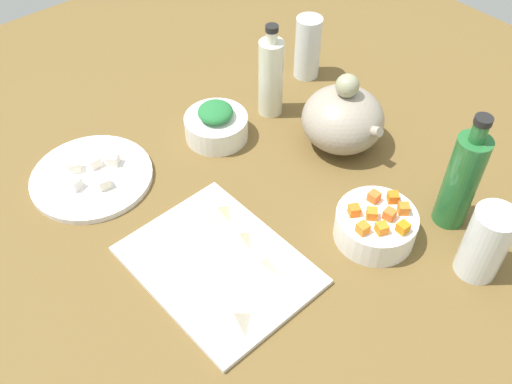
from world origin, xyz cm
name	(u,v)px	position (x,y,z in cm)	size (l,w,h in cm)	color
tabletop	(256,216)	(0.00, 0.00, 1.50)	(190.00, 190.00, 3.00)	brown
cutting_board	(218,265)	(5.65, -13.30, 3.50)	(30.94, 23.78, 1.00)	silver
plate_tofu	(92,177)	(-27.20, -19.04, 3.60)	(23.71, 23.71, 1.20)	white
bowl_greens	(216,127)	(-21.39, 7.46, 5.58)	(13.20, 13.20, 5.17)	white
bowl_carrots	(375,226)	(18.26, 11.96, 5.76)	(14.31, 14.31, 5.51)	white
teapot	(343,118)	(-3.01, 25.66, 9.56)	(18.11, 16.63, 16.85)	#9E9382
bottle_0	(271,76)	(-20.53, 21.77, 12.14)	(5.32, 5.32, 21.05)	silver
bottle_1	(462,179)	(24.42, 25.60, 13.08)	(5.88, 5.88, 23.62)	#266B32
drinking_glass_0	(486,243)	(34.28, 19.60, 9.90)	(7.11, 7.11, 13.81)	white
drinking_glass_1	(308,48)	(-25.44, 37.53, 10.35)	(5.97, 5.97, 14.70)	white
carrot_cube_0	(372,214)	(17.80, 10.80, 9.41)	(1.80, 1.80, 1.80)	orange
carrot_cube_1	(354,210)	(15.30, 9.08, 9.41)	(1.80, 1.80, 1.80)	orange
carrot_cube_2	(382,228)	(21.04, 9.58, 9.41)	(1.80, 1.80, 1.80)	orange
carrot_cube_3	(363,228)	(18.98, 7.19, 9.41)	(1.80, 1.80, 1.80)	orange
carrot_cube_4	(404,209)	(20.60, 15.81, 9.41)	(1.80, 1.80, 1.80)	orange
carrot_cube_5	(374,197)	(15.38, 14.10, 9.41)	(1.80, 1.80, 1.80)	orange
carrot_cube_6	(393,197)	(17.65, 16.52, 9.41)	(1.80, 1.80, 1.80)	orange
carrot_cube_7	(403,228)	(23.26, 12.41, 9.41)	(1.80, 1.80, 1.80)	orange
carrot_cube_8	(389,214)	(19.86, 12.96, 9.41)	(1.80, 1.80, 1.80)	orange
chopped_greens_mound	(215,112)	(-21.39, 7.46, 9.57)	(7.67, 7.25, 2.81)	#257337
tofu_cube_0	(75,183)	(-26.05, -22.94, 5.30)	(2.20, 2.20, 2.20)	silver
tofu_cube_1	(94,162)	(-28.99, -17.15, 5.30)	(2.20, 2.20, 2.20)	white
tofu_cube_2	(75,166)	(-30.37, -20.65, 5.30)	(2.20, 2.20, 2.20)	white
tofu_cube_3	(113,160)	(-27.08, -14.00, 5.30)	(2.20, 2.20, 2.20)	silver
tofu_cube_4	(104,183)	(-22.66, -18.69, 5.30)	(2.20, 2.20, 2.20)	#F1E6CC
dumpling_0	(234,318)	(16.32, -18.47, 5.38)	(4.56, 4.53, 2.76)	beige
dumpling_1	(260,267)	(11.50, -8.90, 5.21)	(5.25, 4.84, 2.42)	beige
dumpling_2	(239,237)	(4.27, -7.59, 5.14)	(4.22, 3.86, 2.29)	beige
dumpling_3	(218,211)	(-2.99, -6.54, 5.08)	(4.20, 3.93, 2.16)	beige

